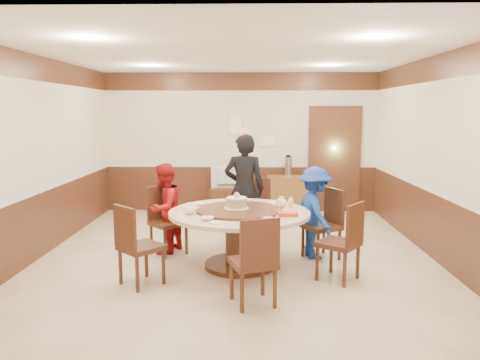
{
  "coord_description": "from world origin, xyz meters",
  "views": [
    {
      "loc": [
        0.19,
        -6.52,
        2.03
      ],
      "look_at": [
        0.06,
        -0.18,
        1.1
      ],
      "focal_mm": 35.0,
      "sensor_mm": 36.0,
      "label": 1
    }
  ],
  "objects_px": {
    "birthday_cake": "(237,203)",
    "thermos": "(288,167)",
    "person_red": "(164,208)",
    "person_standing": "(244,189)",
    "television": "(232,177)",
    "side_cabinet": "(287,194)",
    "person_blue": "(315,212)",
    "tv_stand": "(232,200)",
    "shrimp_platter": "(288,215)",
    "banquet_table": "(239,227)"
  },
  "relations": [
    {
      "from": "birthday_cake",
      "to": "thermos",
      "type": "height_order",
      "value": "thermos"
    },
    {
      "from": "person_red",
      "to": "thermos",
      "type": "bearing_deg",
      "value": 164.13
    },
    {
      "from": "person_standing",
      "to": "thermos",
      "type": "xyz_separation_m",
      "value": [
        0.85,
        2.2,
        0.09
      ]
    },
    {
      "from": "television",
      "to": "side_cabinet",
      "type": "bearing_deg",
      "value": 176.9
    },
    {
      "from": "person_red",
      "to": "television",
      "type": "distance_m",
      "value": 2.85
    },
    {
      "from": "person_blue",
      "to": "television",
      "type": "xyz_separation_m",
      "value": [
        -1.27,
        2.89,
        0.1
      ]
    },
    {
      "from": "tv_stand",
      "to": "thermos",
      "type": "distance_m",
      "value": 1.33
    },
    {
      "from": "person_red",
      "to": "shrimp_platter",
      "type": "distance_m",
      "value": 1.95
    },
    {
      "from": "person_blue",
      "to": "thermos",
      "type": "height_order",
      "value": "person_blue"
    },
    {
      "from": "person_red",
      "to": "shrimp_platter",
      "type": "xyz_separation_m",
      "value": [
        1.7,
        -0.96,
        0.13
      ]
    },
    {
      "from": "tv_stand",
      "to": "television",
      "type": "height_order",
      "value": "television"
    },
    {
      "from": "side_cabinet",
      "to": "thermos",
      "type": "height_order",
      "value": "thermos"
    },
    {
      "from": "person_standing",
      "to": "side_cabinet",
      "type": "relative_size",
      "value": 2.12
    },
    {
      "from": "television",
      "to": "banquet_table",
      "type": "bearing_deg",
      "value": 89.34
    },
    {
      "from": "television",
      "to": "thermos",
      "type": "height_order",
      "value": "thermos"
    },
    {
      "from": "birthday_cake",
      "to": "tv_stand",
      "type": "relative_size",
      "value": 0.38
    },
    {
      "from": "person_blue",
      "to": "shrimp_platter",
      "type": "distance_m",
      "value": 0.91
    },
    {
      "from": "person_blue",
      "to": "birthday_cake",
      "type": "height_order",
      "value": "person_blue"
    },
    {
      "from": "banquet_table",
      "to": "person_standing",
      "type": "xyz_separation_m",
      "value": [
        0.05,
        1.16,
        0.32
      ]
    },
    {
      "from": "person_blue",
      "to": "side_cabinet",
      "type": "bearing_deg",
      "value": -13.16
    },
    {
      "from": "shrimp_platter",
      "to": "tv_stand",
      "type": "relative_size",
      "value": 0.35
    },
    {
      "from": "tv_stand",
      "to": "person_blue",
      "type": "bearing_deg",
      "value": -66.27
    },
    {
      "from": "banquet_table",
      "to": "person_red",
      "type": "relative_size",
      "value": 1.4
    },
    {
      "from": "birthday_cake",
      "to": "side_cabinet",
      "type": "xyz_separation_m",
      "value": [
        0.92,
        3.33,
        -0.48
      ]
    },
    {
      "from": "banquet_table",
      "to": "birthday_cake",
      "type": "relative_size",
      "value": 5.64
    },
    {
      "from": "person_red",
      "to": "person_blue",
      "type": "distance_m",
      "value": 2.14
    },
    {
      "from": "banquet_table",
      "to": "person_standing",
      "type": "distance_m",
      "value": 1.2
    },
    {
      "from": "tv_stand",
      "to": "banquet_table",
      "type": "bearing_deg",
      "value": -86.03
    },
    {
      "from": "person_red",
      "to": "tv_stand",
      "type": "bearing_deg",
      "value": -177.48
    },
    {
      "from": "person_standing",
      "to": "shrimp_platter",
      "type": "bearing_deg",
      "value": 111.23
    },
    {
      "from": "banquet_table",
      "to": "thermos",
      "type": "bearing_deg",
      "value": 74.99
    },
    {
      "from": "person_standing",
      "to": "side_cabinet",
      "type": "distance_m",
      "value": 2.41
    },
    {
      "from": "television",
      "to": "side_cabinet",
      "type": "xyz_separation_m",
      "value": [
        1.12,
        0.03,
        -0.36
      ]
    },
    {
      "from": "person_red",
      "to": "banquet_table",
      "type": "bearing_deg",
      "value": 80.67
    },
    {
      "from": "person_standing",
      "to": "person_blue",
      "type": "xyz_separation_m",
      "value": [
        0.99,
        -0.71,
        -0.21
      ]
    },
    {
      "from": "television",
      "to": "side_cabinet",
      "type": "distance_m",
      "value": 1.18
    },
    {
      "from": "shrimp_platter",
      "to": "banquet_table",
      "type": "bearing_deg",
      "value": 150.11
    },
    {
      "from": "person_standing",
      "to": "tv_stand",
      "type": "height_order",
      "value": "person_standing"
    },
    {
      "from": "tv_stand",
      "to": "thermos",
      "type": "height_order",
      "value": "thermos"
    },
    {
      "from": "shrimp_platter",
      "to": "thermos",
      "type": "height_order",
      "value": "thermos"
    },
    {
      "from": "person_blue",
      "to": "tv_stand",
      "type": "relative_size",
      "value": 1.51
    },
    {
      "from": "birthday_cake",
      "to": "person_blue",
      "type": "bearing_deg",
      "value": 20.83
    },
    {
      "from": "person_blue",
      "to": "side_cabinet",
      "type": "height_order",
      "value": "person_blue"
    },
    {
      "from": "shrimp_platter",
      "to": "tv_stand",
      "type": "distance_m",
      "value": 3.8
    },
    {
      "from": "person_red",
      "to": "birthday_cake",
      "type": "height_order",
      "value": "person_red"
    },
    {
      "from": "birthday_cake",
      "to": "tv_stand",
      "type": "bearing_deg",
      "value": 93.4
    },
    {
      "from": "person_standing",
      "to": "shrimp_platter",
      "type": "xyz_separation_m",
      "value": [
        0.55,
        -1.5,
        -0.07
      ]
    },
    {
      "from": "person_red",
      "to": "television",
      "type": "xyz_separation_m",
      "value": [
        0.86,
        2.71,
        0.09
      ]
    },
    {
      "from": "banquet_table",
      "to": "side_cabinet",
      "type": "xyz_separation_m",
      "value": [
        0.89,
        3.36,
        -0.16
      ]
    },
    {
      "from": "person_red",
      "to": "side_cabinet",
      "type": "height_order",
      "value": "person_red"
    }
  ]
}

